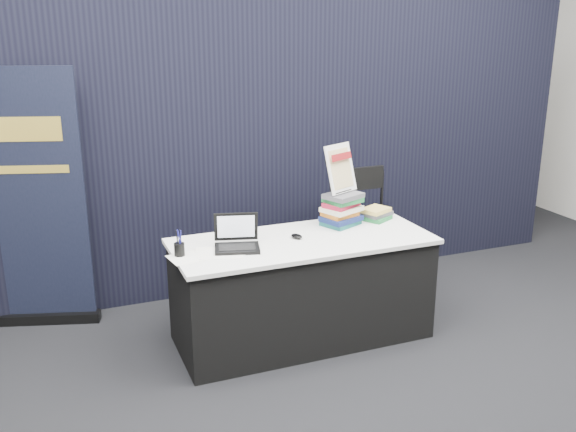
{
  "coord_description": "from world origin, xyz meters",
  "views": [
    {
      "loc": [
        -1.64,
        -3.29,
        2.21
      ],
      "look_at": [
        -0.11,
        0.55,
        0.93
      ],
      "focal_mm": 40.0,
      "sensor_mm": 36.0,
      "label": 1
    }
  ],
  "objects_px": {
    "book_stack_tall": "(341,209)",
    "stacking_chair": "(367,231)",
    "info_sign": "(341,169)",
    "book_stack_short": "(377,213)",
    "display_table": "(302,289)",
    "laptop": "(235,240)",
    "pullup_banner": "(33,216)"
  },
  "relations": [
    {
      "from": "book_stack_short",
      "to": "pullup_banner",
      "type": "height_order",
      "value": "pullup_banner"
    },
    {
      "from": "book_stack_tall",
      "to": "info_sign",
      "type": "relative_size",
      "value": 0.84
    },
    {
      "from": "laptop",
      "to": "book_stack_short",
      "type": "height_order",
      "value": "laptop"
    },
    {
      "from": "laptop",
      "to": "stacking_chair",
      "type": "xyz_separation_m",
      "value": [
        1.21,
        0.4,
        -0.21
      ]
    },
    {
      "from": "laptop",
      "to": "info_sign",
      "type": "relative_size",
      "value": 0.92
    },
    {
      "from": "book_stack_tall",
      "to": "book_stack_short",
      "type": "distance_m",
      "value": 0.32
    },
    {
      "from": "display_table",
      "to": "book_stack_short",
      "type": "distance_m",
      "value": 0.84
    },
    {
      "from": "pullup_banner",
      "to": "display_table",
      "type": "bearing_deg",
      "value": -11.93
    },
    {
      "from": "stacking_chair",
      "to": "book_stack_tall",
      "type": "bearing_deg",
      "value": -148.34
    },
    {
      "from": "pullup_banner",
      "to": "stacking_chair",
      "type": "distance_m",
      "value": 2.51
    },
    {
      "from": "stacking_chair",
      "to": "display_table",
      "type": "bearing_deg",
      "value": -151.32
    },
    {
      "from": "laptop",
      "to": "pullup_banner",
      "type": "height_order",
      "value": "pullup_banner"
    },
    {
      "from": "book_stack_tall",
      "to": "stacking_chair",
      "type": "bearing_deg",
      "value": 31.62
    },
    {
      "from": "laptop",
      "to": "pullup_banner",
      "type": "distance_m",
      "value": 1.55
    },
    {
      "from": "book_stack_short",
      "to": "display_table",
      "type": "bearing_deg",
      "value": -162.94
    },
    {
      "from": "pullup_banner",
      "to": "info_sign",
      "type": "bearing_deg",
      "value": -2.04
    },
    {
      "from": "stacking_chair",
      "to": "laptop",
      "type": "bearing_deg",
      "value": -161.7
    },
    {
      "from": "book_stack_tall",
      "to": "stacking_chair",
      "type": "xyz_separation_m",
      "value": [
        0.33,
        0.21,
        -0.28
      ]
    },
    {
      "from": "book_stack_short",
      "to": "stacking_chair",
      "type": "xyz_separation_m",
      "value": [
        0.03,
        0.18,
        -0.2
      ]
    },
    {
      "from": "laptop",
      "to": "stacking_chair",
      "type": "height_order",
      "value": "stacking_chair"
    },
    {
      "from": "display_table",
      "to": "pullup_banner",
      "type": "relative_size",
      "value": 0.95
    },
    {
      "from": "book_stack_short",
      "to": "pullup_banner",
      "type": "bearing_deg",
      "value": 163.1
    },
    {
      "from": "laptop",
      "to": "stacking_chair",
      "type": "distance_m",
      "value": 1.29
    },
    {
      "from": "info_sign",
      "to": "book_stack_tall",
      "type": "bearing_deg",
      "value": -114.17
    },
    {
      "from": "pullup_banner",
      "to": "stacking_chair",
      "type": "height_order",
      "value": "pullup_banner"
    },
    {
      "from": "book_stack_short",
      "to": "stacking_chair",
      "type": "distance_m",
      "value": 0.27
    },
    {
      "from": "display_table",
      "to": "info_sign",
      "type": "distance_m",
      "value": 0.91
    },
    {
      "from": "book_stack_short",
      "to": "stacking_chair",
      "type": "relative_size",
      "value": 0.24
    },
    {
      "from": "display_table",
      "to": "book_stack_tall",
      "type": "relative_size",
      "value": 5.86
    },
    {
      "from": "info_sign",
      "to": "stacking_chair",
      "type": "distance_m",
      "value": 0.68
    },
    {
      "from": "book_stack_tall",
      "to": "stacking_chair",
      "type": "height_order",
      "value": "stacking_chair"
    },
    {
      "from": "display_table",
      "to": "book_stack_tall",
      "type": "distance_m",
      "value": 0.66
    }
  ]
}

